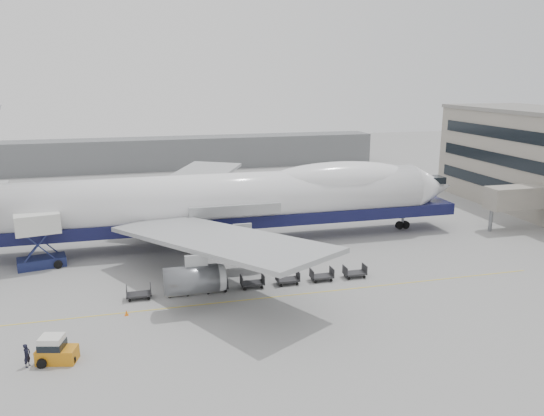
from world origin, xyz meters
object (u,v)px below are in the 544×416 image
object	(u,v)px
catering_truck	(39,237)
baggage_tug	(55,350)
airliner	(227,199)
ground_worker	(27,355)

from	to	relation	value
catering_truck	baggage_tug	distance (m)	22.36
airliner	baggage_tug	bearing A→B (deg)	-124.47
airliner	baggage_tug	size ratio (longest dim) A/B	21.76
catering_truck	baggage_tug	size ratio (longest dim) A/B	1.98
baggage_tug	ground_worker	size ratio (longest dim) A/B	1.72
ground_worker	airliner	bearing A→B (deg)	-12.69
airliner	baggage_tug	xyz separation A→B (m)	(-17.37, -25.31, -4.72)
ground_worker	baggage_tug	bearing A→B (deg)	-58.71
baggage_tug	ground_worker	bearing A→B (deg)	-158.71
catering_truck	baggage_tug	bearing A→B (deg)	-90.73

